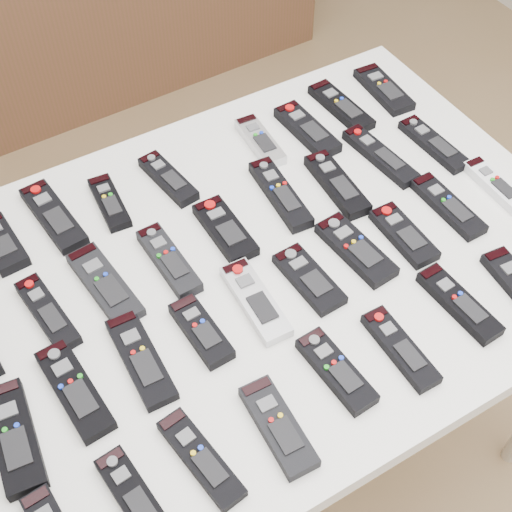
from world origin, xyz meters
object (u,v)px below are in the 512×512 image
remote_30 (201,458)px  remote_33 (400,348)px  remote_14 (280,194)px  remote_26 (448,206)px  remote_4 (168,179)px  remote_15 (337,184)px  remote_2 (54,216)px  remote_31 (278,426)px  table (256,281)px  remote_24 (356,250)px  remote_27 (496,186)px  remote_18 (15,437)px  remote_1 (2,244)px  remote_19 (75,390)px  remote_22 (255,301)px  remote_3 (110,203)px  remote_34 (459,303)px  remote_5 (260,141)px  remote_11 (105,285)px  remote_12 (169,261)px  remote_20 (141,359)px  remote_7 (341,107)px  remote_10 (48,313)px  remote_29 (134,497)px  remote_25 (404,235)px  remote_8 (384,89)px  remote_13 (225,230)px  remote_23 (309,279)px  remote_32 (336,371)px  remote_17 (434,144)px  remote_16 (380,156)px

remote_30 → remote_33: (0.38, 0.00, 0.00)m
remote_14 → remote_26: 0.33m
remote_4 → remote_15: remote_15 is taller
remote_2 → remote_31: bearing=-82.0°
remote_30 → table: bearing=39.1°
remote_24 → remote_27: (0.35, -0.01, -0.00)m
remote_18 → remote_27: size_ratio=1.19×
remote_18 → remote_1: bearing=81.1°
remote_19 → remote_22: size_ratio=1.04×
table → remote_3: 0.33m
remote_22 → remote_26: bearing=3.2°
remote_22 → remote_26: same height
remote_27 → remote_34: (-0.26, -0.19, 0.00)m
remote_5 → remote_18: size_ratio=0.82×
remote_2 → remote_30: 0.59m
remote_1 → remote_22: size_ratio=0.77×
remote_2 → remote_11: size_ratio=1.02×
remote_12 → remote_31: size_ratio=1.05×
remote_3 → remote_5: remote_5 is taller
remote_20 → remote_24: size_ratio=1.07×
remote_4 → remote_7: 0.44m
table → remote_10: size_ratio=7.21×
remote_15 → remote_33: bearing=-105.2°
remote_14 → remote_30: size_ratio=1.14×
remote_29 → table: bearing=31.8°
remote_25 → remote_31: remote_31 is taller
remote_31 → remote_33: bearing=6.3°
remote_12 → remote_8: bearing=15.8°
remote_7 → remote_13: size_ratio=1.13×
remote_1 → remote_23: size_ratio=0.90×
remote_5 → remote_23: 0.38m
remote_3 → remote_11: (-0.09, -0.19, 0.00)m
remote_22 → remote_24: (0.22, 0.01, 0.00)m
remote_3 → remote_25: 0.58m
remote_27 → remote_22: bearing=-178.7°
remote_1 → remote_33: bearing=-52.1°
remote_25 → remote_29: size_ratio=0.97×
remote_29 → remote_32: 0.38m
remote_13 → remote_15: bearing=-1.8°
remote_8 → remote_19: (-0.91, -0.37, 0.00)m
remote_17 → remote_30: remote_30 is taller
remote_4 → remote_27: bearing=-40.1°
remote_24 → remote_26: size_ratio=0.99×
remote_16 → remote_33: bearing=-127.8°
remote_8 → remote_4: bearing=-175.2°
remote_25 → remote_32: 0.34m
remote_14 → remote_1: bearing=167.9°
remote_11 → remote_16: bearing=-3.9°
remote_7 → remote_24: remote_24 is taller
remote_3 → remote_24: remote_24 is taller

